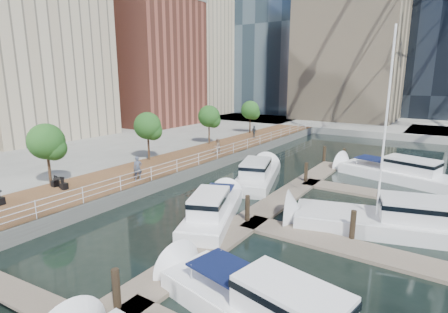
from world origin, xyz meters
The scene contains 13 objects.
ground centered at (0.00, 0.00, 0.00)m, with size 520.00×520.00×0.00m, color black.
boardwalk centered at (-9.00, 15.00, 0.50)m, with size 6.00×60.00×1.00m, color brown.
seawall centered at (-6.00, 15.00, 0.50)m, with size 0.25×60.00×1.00m, color #595954.
land_inland centered at (-36.00, 15.00, 0.50)m, with size 48.00×90.00×1.00m, color gray.
land_far centered at (0.00, 102.00, 0.50)m, with size 200.00×114.00×1.00m, color gray.
railing centered at (-6.10, 15.00, 1.52)m, with size 0.10×60.00×1.05m, color white, non-canonical shape.
floating_docks centered at (7.97, 9.98, 0.49)m, with size 16.00×34.00×2.60m.
midrise_condos centered at (-33.57, 26.82, 13.42)m, with size 19.00×67.00×28.00m.
street_trees centered at (-11.40, 14.00, 4.29)m, with size 2.60×42.60×4.60m.
pedestrian_near centered at (-7.12, 8.59, 1.93)m, with size 0.68×0.44×1.86m, color #484F60.
pedestrian_mid centered at (-7.21, 19.61, 1.83)m, with size 0.81×0.63×1.66m, color gray.
pedestrian_far centered at (-8.90, 30.68, 1.81)m, with size 0.94×0.39×1.61m, color #384046.
moored_yachts centered at (9.90, 11.08, 0.00)m, with size 22.82×32.03×11.50m.
Camera 1 is at (12.87, -9.56, 8.77)m, focal length 28.00 mm.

